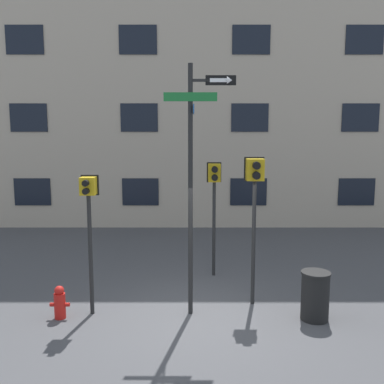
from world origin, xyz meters
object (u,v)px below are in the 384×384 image
pedestrian_signal_left (91,209)px  street_sign_pole (195,171)px  fire_hydrant (61,302)px  trash_bin (317,296)px  pedestrian_signal_across (216,188)px  pedestrian_signal_right (256,189)px

pedestrian_signal_left → street_sign_pole: bearing=0.4°
fire_hydrant → trash_bin: bearing=-0.6°
pedestrian_signal_left → trash_bin: 4.61m
pedestrian_signal_left → pedestrian_signal_across: bearing=42.3°
pedestrian_signal_right → pedestrian_signal_across: (-0.72, 1.80, -0.21)m
pedestrian_signal_across → fire_hydrant: (-3.07, -2.49, -1.90)m
pedestrian_signal_across → trash_bin: pedestrian_signal_across is taller
fire_hydrant → trash_bin: size_ratio=0.69×
fire_hydrant → street_sign_pole: bearing=5.0°
pedestrian_signal_right → fire_hydrant: bearing=-169.6°
street_sign_pole → pedestrian_signal_right: street_sign_pole is taller
street_sign_pole → pedestrian_signal_right: size_ratio=1.57×
pedestrian_signal_across → fire_hydrant: bearing=-141.0°
pedestrian_signal_right → fire_hydrant: size_ratio=4.74×
fire_hydrant → pedestrian_signal_across: bearing=39.0°
pedestrian_signal_left → trash_bin: (4.30, -0.26, -1.62)m
pedestrian_signal_across → trash_bin: size_ratio=3.00×
street_sign_pole → pedestrian_signal_right: 1.37m
pedestrian_signal_across → trash_bin: (1.80, -2.55, -1.73)m
pedestrian_signal_right → street_sign_pole: bearing=-158.9°
pedestrian_signal_left → pedestrian_signal_across: 3.39m
fire_hydrant → pedestrian_signal_right: bearing=10.4°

